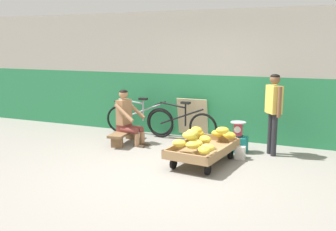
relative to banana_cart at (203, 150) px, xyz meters
The scene contains 13 objects.
ground_plane 0.89m from the banana_cart, 117.67° to the right, with size 80.00×80.00×0.00m, color gray.
back_wall 2.31m from the banana_cart, 101.56° to the left, with size 16.00×0.30×2.79m.
banana_cart is the anchor object (origin of this frame).
banana_pile 0.22m from the banana_cart, 144.27° to the right, with size 0.89×1.44×0.27m.
low_bench 2.10m from the banana_cart, 160.59° to the left, with size 0.43×1.13×0.27m.
vendor_seated 2.04m from the banana_cart, 160.11° to the left, with size 0.71×0.54×1.14m.
plastic_crate 1.07m from the banana_cart, 69.21° to the left, with size 0.36×0.28×0.30m.
weighing_scale 1.08m from the banana_cart, 69.18° to the left, with size 0.30×0.30×0.29m.
bicycle_near_left 2.62m from the banana_cart, 142.87° to the left, with size 1.66×0.48×0.86m.
bicycle_far_left 1.73m from the banana_cart, 124.42° to the left, with size 1.66×0.48×0.86m.
sign_board 1.94m from the banana_cart, 115.32° to the left, with size 0.70×0.20×0.89m.
customer_adult 1.62m from the banana_cart, 45.71° to the left, with size 0.35×0.42×1.53m.
shopping_bag 0.76m from the banana_cart, 44.18° to the left, with size 0.18×0.12×0.24m, color silver.
Camera 1 is at (2.40, -5.43, 2.07)m, focal length 41.07 mm.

